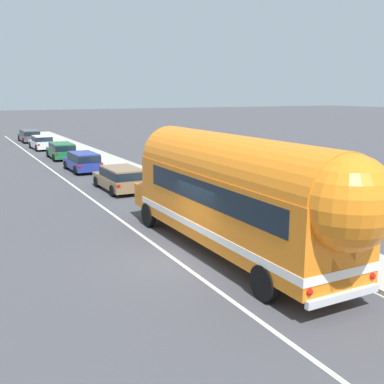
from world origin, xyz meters
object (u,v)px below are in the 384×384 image
at_px(painted_bus, 239,192).
at_px(car_second, 83,161).
at_px(car_fourth, 42,142).
at_px(car_fifth, 29,135).
at_px(car_third, 62,150).
at_px(car_lead, 121,177).

bearing_deg(painted_bus, car_second, 90.14).
xyz_separation_m(car_fourth, car_fifth, (0.01, 8.07, 0.07)).
xyz_separation_m(painted_bus, car_third, (0.01, 27.28, -1.51)).
xyz_separation_m(car_lead, car_second, (-0.20, 7.61, 0.00)).
bearing_deg(painted_bus, car_lead, 89.29).
relative_size(painted_bus, car_fifth, 2.59).
height_order(painted_bus, car_second, painted_bus).
xyz_separation_m(car_lead, car_fourth, (-0.38, 22.73, -0.05)).
height_order(car_third, car_fifth, same).
bearing_deg(car_third, car_fifth, 90.77).
bearing_deg(car_fifth, car_third, -89.23).
bearing_deg(car_fourth, painted_bus, -89.63).
distance_m(painted_bus, car_second, 20.10).
bearing_deg(car_fourth, car_second, -89.34).
distance_m(car_lead, car_fourth, 22.73).
distance_m(painted_bus, car_fifth, 43.26).
xyz_separation_m(painted_bus, car_second, (-0.05, 20.04, -1.51)).
height_order(painted_bus, car_fifth, painted_bus).
bearing_deg(car_lead, car_third, 90.57).
distance_m(car_lead, car_third, 14.85).
height_order(car_fourth, car_fifth, same).
bearing_deg(painted_bus, car_fourth, 90.37).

